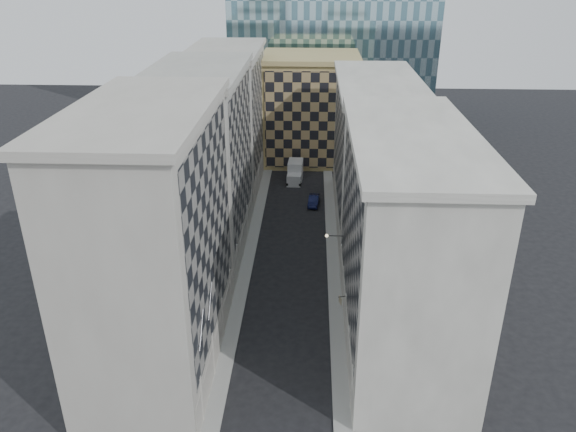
# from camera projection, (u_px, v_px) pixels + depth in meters

# --- Properties ---
(sidewalk_west) EXTENTS (1.50, 100.00, 0.15)m
(sidewalk_west) POSITION_uv_depth(u_px,v_px,m) (249.00, 256.00, 70.10)
(sidewalk_west) COLOR gray
(sidewalk_west) RESTS_ON ground
(sidewalk_east) EXTENTS (1.50, 100.00, 0.15)m
(sidewalk_east) POSITION_uv_depth(u_px,v_px,m) (333.00, 258.00, 69.68)
(sidewalk_east) COLOR gray
(sidewalk_east) RESTS_ON ground
(bldg_left_a) EXTENTS (10.80, 22.80, 23.70)m
(bldg_left_a) POSITION_uv_depth(u_px,v_px,m) (156.00, 242.00, 48.16)
(bldg_left_a) COLOR #A49E94
(bldg_left_a) RESTS_ON ground
(bldg_left_b) EXTENTS (10.80, 22.80, 22.70)m
(bldg_left_b) POSITION_uv_depth(u_px,v_px,m) (203.00, 162.00, 68.30)
(bldg_left_b) COLOR #98968D
(bldg_left_b) RESTS_ON ground
(bldg_left_c) EXTENTS (10.80, 22.80, 21.70)m
(bldg_left_c) POSITION_uv_depth(u_px,v_px,m) (228.00, 119.00, 88.44)
(bldg_left_c) COLOR #A49E94
(bldg_left_c) RESTS_ON ground
(bldg_right_a) EXTENTS (10.80, 26.80, 20.70)m
(bldg_right_a) POSITION_uv_depth(u_px,v_px,m) (403.00, 242.00, 51.55)
(bldg_right_a) COLOR #AAA69B
(bldg_right_a) RESTS_ON ground
(bldg_right_b) EXTENTS (10.80, 28.80, 19.70)m
(bldg_right_b) POSITION_uv_depth(u_px,v_px,m) (374.00, 153.00, 76.21)
(bldg_right_b) COLOR #AAA69B
(bldg_right_b) RESTS_ON ground
(tan_block) EXTENTS (16.80, 14.80, 18.80)m
(tan_block) POSITION_uv_depth(u_px,v_px,m) (310.00, 108.00, 100.20)
(tan_block) COLOR tan
(tan_block) RESTS_ON ground
(flagpoles_left) EXTENTS (0.10, 6.33, 2.33)m
(flagpoles_left) POSITION_uv_depth(u_px,v_px,m) (206.00, 315.00, 45.04)
(flagpoles_left) COLOR gray
(flagpoles_left) RESTS_ON ground
(bracket_lamp) EXTENTS (1.98, 0.36, 0.36)m
(bracket_lamp) POSITION_uv_depth(u_px,v_px,m) (328.00, 236.00, 61.70)
(bracket_lamp) COLOR black
(bracket_lamp) RESTS_ON ground
(box_truck) EXTENTS (2.65, 5.94, 3.20)m
(box_truck) POSITION_uv_depth(u_px,v_px,m) (295.00, 173.00, 93.33)
(box_truck) COLOR silver
(box_truck) RESTS_ON ground
(dark_car) EXTENTS (1.85, 4.42, 1.42)m
(dark_car) POSITION_uv_depth(u_px,v_px,m) (314.00, 201.00, 84.38)
(dark_car) COLOR #0F1337
(dark_car) RESTS_ON ground
(shop_sign) EXTENTS (0.82, 0.72, 0.81)m
(shop_sign) POSITION_uv_depth(u_px,v_px,m) (340.00, 300.00, 54.45)
(shop_sign) COLOR black
(shop_sign) RESTS_ON ground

